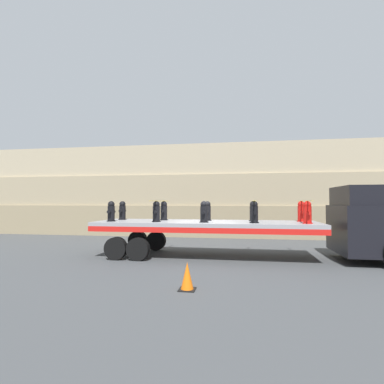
{
  "coord_description": "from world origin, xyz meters",
  "views": [
    {
      "loc": [
        1.45,
        -11.88,
        2.18
      ],
      "look_at": [
        -0.56,
        0.0,
        2.57
      ],
      "focal_mm": 28.0,
      "sensor_mm": 36.0,
      "label": 1
    }
  ],
  "objects_px": {
    "flatbed_trailer": "(192,228)",
    "traffic_cone": "(187,276)",
    "fire_hydrant_black_far_0": "(122,211)",
    "fire_hydrant_black_near_1": "(156,212)",
    "fire_hydrant_red_far_4": "(301,212)",
    "truck_cab": "(372,223)",
    "fire_hydrant_black_near_0": "(111,212)",
    "fire_hydrant_black_near_2": "(204,212)",
    "fire_hydrant_black_far_3": "(253,211)",
    "fire_hydrant_black_near_3": "(254,212)",
    "fire_hydrant_black_far_2": "(207,211)",
    "fire_hydrant_red_near_4": "(307,213)",
    "fire_hydrant_black_far_1": "(164,211)"
  },
  "relations": [
    {
      "from": "truck_cab",
      "to": "fire_hydrant_red_far_4",
      "type": "bearing_deg",
      "value": 166.33
    },
    {
      "from": "truck_cab",
      "to": "fire_hydrant_black_near_0",
      "type": "distance_m",
      "value": 9.87
    },
    {
      "from": "fire_hydrant_black_near_3",
      "to": "fire_hydrant_black_far_1",
      "type": "bearing_deg",
      "value": 163.1
    },
    {
      "from": "fire_hydrant_red_far_4",
      "to": "fire_hydrant_black_near_3",
      "type": "bearing_deg",
      "value": -148.72
    },
    {
      "from": "flatbed_trailer",
      "to": "fire_hydrant_black_near_0",
      "type": "xyz_separation_m",
      "value": [
        -3.19,
        -0.57,
        0.65
      ]
    },
    {
      "from": "flatbed_trailer",
      "to": "fire_hydrant_black_near_3",
      "type": "distance_m",
      "value": 2.59
    },
    {
      "from": "fire_hydrant_black_near_1",
      "to": "fire_hydrant_red_far_4",
      "type": "relative_size",
      "value": 1.0
    },
    {
      "from": "truck_cab",
      "to": "fire_hydrant_red_near_4",
      "type": "relative_size",
      "value": 3.38
    },
    {
      "from": "fire_hydrant_black_far_0",
      "to": "fire_hydrant_black_near_1",
      "type": "bearing_deg",
      "value": -31.28
    },
    {
      "from": "fire_hydrant_black_near_2",
      "to": "fire_hydrant_black_far_3",
      "type": "relative_size",
      "value": 1.0
    },
    {
      "from": "fire_hydrant_black_near_3",
      "to": "truck_cab",
      "type": "bearing_deg",
      "value": 7.69
    },
    {
      "from": "fire_hydrant_black_near_2",
      "to": "traffic_cone",
      "type": "distance_m",
      "value": 4.22
    },
    {
      "from": "fire_hydrant_black_far_0",
      "to": "fire_hydrant_black_far_1",
      "type": "bearing_deg",
      "value": 0.0
    },
    {
      "from": "fire_hydrant_black_far_1",
      "to": "fire_hydrant_red_far_4",
      "type": "height_order",
      "value": "same"
    },
    {
      "from": "fire_hydrant_black_far_1",
      "to": "fire_hydrant_black_near_2",
      "type": "distance_m",
      "value": 2.19
    },
    {
      "from": "fire_hydrant_black_far_3",
      "to": "fire_hydrant_red_far_4",
      "type": "distance_m",
      "value": 1.88
    },
    {
      "from": "fire_hydrant_black_far_1",
      "to": "fire_hydrant_black_far_0",
      "type": "bearing_deg",
      "value": 180.0
    },
    {
      "from": "fire_hydrant_black_near_2",
      "to": "fire_hydrant_black_far_3",
      "type": "xyz_separation_m",
      "value": [
        1.88,
        1.14,
        0.0
      ]
    },
    {
      "from": "truck_cab",
      "to": "fire_hydrant_black_near_1",
      "type": "height_order",
      "value": "truck_cab"
    },
    {
      "from": "fire_hydrant_black_far_0",
      "to": "fire_hydrant_red_far_4",
      "type": "height_order",
      "value": "same"
    },
    {
      "from": "fire_hydrant_black_near_0",
      "to": "fire_hydrant_black_near_2",
      "type": "relative_size",
      "value": 1.0
    },
    {
      "from": "fire_hydrant_black_far_2",
      "to": "fire_hydrant_black_far_0",
      "type": "bearing_deg",
      "value": 180.0
    },
    {
      "from": "fire_hydrant_black_near_2",
      "to": "fire_hydrant_black_far_3",
      "type": "bearing_deg",
      "value": 31.28
    },
    {
      "from": "truck_cab",
      "to": "fire_hydrant_red_near_4",
      "type": "bearing_deg",
      "value": -166.33
    },
    {
      "from": "fire_hydrant_black_near_3",
      "to": "fire_hydrant_red_far_4",
      "type": "xyz_separation_m",
      "value": [
        1.88,
        1.14,
        0.0
      ]
    },
    {
      "from": "flatbed_trailer",
      "to": "fire_hydrant_black_far_1",
      "type": "distance_m",
      "value": 1.57
    },
    {
      "from": "fire_hydrant_black_far_3",
      "to": "traffic_cone",
      "type": "distance_m",
      "value": 5.6
    },
    {
      "from": "fire_hydrant_black_near_2",
      "to": "traffic_cone",
      "type": "xyz_separation_m",
      "value": [
        0.09,
        -3.96,
        -1.46
      ]
    },
    {
      "from": "truck_cab",
      "to": "fire_hydrant_black_far_0",
      "type": "xyz_separation_m",
      "value": [
        -9.85,
        0.57,
        0.39
      ]
    },
    {
      "from": "truck_cab",
      "to": "fire_hydrant_black_far_0",
      "type": "bearing_deg",
      "value": 176.69
    },
    {
      "from": "fire_hydrant_black_far_3",
      "to": "fire_hydrant_red_near_4",
      "type": "bearing_deg",
      "value": -31.28
    },
    {
      "from": "flatbed_trailer",
      "to": "fire_hydrant_black_far_0",
      "type": "distance_m",
      "value": 3.3
    },
    {
      "from": "fire_hydrant_black_near_3",
      "to": "fire_hydrant_black_far_3",
      "type": "bearing_deg",
      "value": 90.0
    },
    {
      "from": "truck_cab",
      "to": "fire_hydrant_black_near_1",
      "type": "distance_m",
      "value": 8.0
    },
    {
      "from": "fire_hydrant_black_far_3",
      "to": "traffic_cone",
      "type": "bearing_deg",
      "value": -109.32
    },
    {
      "from": "fire_hydrant_black_near_1",
      "to": "fire_hydrant_red_near_4",
      "type": "height_order",
      "value": "same"
    },
    {
      "from": "truck_cab",
      "to": "fire_hydrant_black_near_0",
      "type": "xyz_separation_m",
      "value": [
        -9.85,
        -0.57,
        0.39
      ]
    },
    {
      "from": "fire_hydrant_black_far_1",
      "to": "fire_hydrant_black_far_2",
      "type": "height_order",
      "value": "same"
    },
    {
      "from": "flatbed_trailer",
      "to": "fire_hydrant_red_far_4",
      "type": "distance_m",
      "value": 4.4
    },
    {
      "from": "fire_hydrant_black_near_2",
      "to": "fire_hydrant_black_near_0",
      "type": "bearing_deg",
      "value": 180.0
    },
    {
      "from": "flatbed_trailer",
      "to": "fire_hydrant_black_near_3",
      "type": "xyz_separation_m",
      "value": [
        2.44,
        -0.57,
        0.65
      ]
    },
    {
      "from": "fire_hydrant_black_far_2",
      "to": "fire_hydrant_black_far_3",
      "type": "distance_m",
      "value": 1.88
    },
    {
      "from": "flatbed_trailer",
      "to": "traffic_cone",
      "type": "distance_m",
      "value": 4.65
    },
    {
      "from": "fire_hydrant_black_near_2",
      "to": "fire_hydrant_red_far_4",
      "type": "distance_m",
      "value": 3.92
    },
    {
      "from": "fire_hydrant_black_far_3",
      "to": "fire_hydrant_red_far_4",
      "type": "xyz_separation_m",
      "value": [
        1.88,
        0.0,
        0.0
      ]
    },
    {
      "from": "fire_hydrant_black_far_1",
      "to": "fire_hydrant_red_far_4",
      "type": "distance_m",
      "value": 5.63
    },
    {
      "from": "fire_hydrant_black_near_2",
      "to": "fire_hydrant_black_far_2",
      "type": "bearing_deg",
      "value": 90.0
    },
    {
      "from": "fire_hydrant_black_near_1",
      "to": "traffic_cone",
      "type": "relative_size",
      "value": 1.19
    },
    {
      "from": "fire_hydrant_black_near_2",
      "to": "fire_hydrant_black_far_3",
      "type": "distance_m",
      "value": 2.19
    },
    {
      "from": "flatbed_trailer",
      "to": "fire_hydrant_red_far_4",
      "type": "xyz_separation_m",
      "value": [
        4.31,
        0.57,
        0.65
      ]
    }
  ]
}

